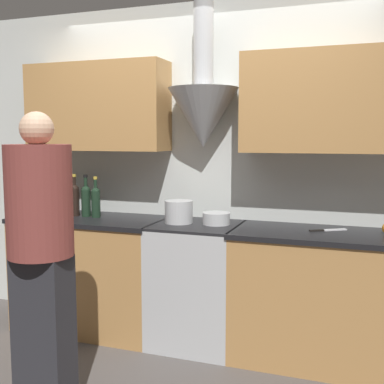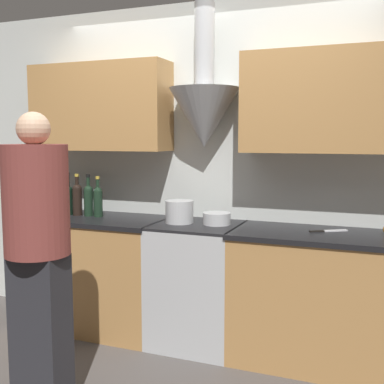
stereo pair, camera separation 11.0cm
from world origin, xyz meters
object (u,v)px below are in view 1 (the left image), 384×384
object	(u,v)px
stove_range	(197,283)
wine_bottle_4	(75,198)
wine_bottle_1	(47,199)
wine_bottle_2	(58,199)
wine_bottle_5	(86,199)
person_foreground_left	(41,251)
stock_pot	(179,212)
wine_bottle_0	(38,198)
wine_bottle_6	(96,200)
wine_bottle_3	(65,199)
mixing_bowl	(216,218)

from	to	relation	value
stove_range	wine_bottle_4	bearing A→B (deg)	179.06
wine_bottle_1	wine_bottle_2	xyz separation A→B (m)	(0.09, 0.02, -0.00)
stove_range	wine_bottle_5	size ratio (longest dim) A/B	2.70
wine_bottle_2	person_foreground_left	size ratio (longest dim) A/B	0.20
wine_bottle_5	stock_pot	world-z (taller)	wine_bottle_5
wine_bottle_0	wine_bottle_2	xyz separation A→B (m)	(0.19, 0.02, -0.00)
wine_bottle_0	person_foreground_left	xyz separation A→B (m)	(0.92, -1.18, -0.11)
wine_bottle_4	wine_bottle_5	size ratio (longest dim) A/B	1.01
stove_range	person_foreground_left	xyz separation A→B (m)	(-0.51, -1.16, 0.47)
stove_range	wine_bottle_6	distance (m)	1.04
wine_bottle_0	wine_bottle_6	bearing A→B (deg)	-0.22
person_foreground_left	wine_bottle_4	bearing A→B (deg)	115.22
person_foreground_left	wine_bottle_5	bearing A→B (deg)	110.84
wine_bottle_0	wine_bottle_1	size ratio (longest dim) A/B	1.06
person_foreground_left	stove_range	bearing A→B (deg)	66.52
stock_pot	person_foreground_left	distance (m)	1.22
wine_bottle_2	wine_bottle_6	world-z (taller)	wine_bottle_2
stove_range	wine_bottle_3	xyz separation A→B (m)	(-1.15, 0.02, 0.59)
wine_bottle_4	wine_bottle_6	xyz separation A→B (m)	(0.20, -0.00, -0.01)
wine_bottle_1	stock_pot	xyz separation A→B (m)	(1.19, -0.01, -0.05)
stove_range	stock_pot	bearing A→B (deg)	-179.14
wine_bottle_1	person_foreground_left	bearing A→B (deg)	-55.01
stove_range	stock_pot	xyz separation A→B (m)	(-0.14, -0.00, 0.54)
wine_bottle_4	mixing_bowl	size ratio (longest dim) A/B	1.67
wine_bottle_3	wine_bottle_4	xyz separation A→B (m)	(0.09, 0.00, 0.01)
wine_bottle_5	stock_pot	xyz separation A→B (m)	(0.82, -0.03, -0.06)
wine_bottle_4	mixing_bowl	world-z (taller)	wine_bottle_4
stove_range	stock_pot	distance (m)	0.56
wine_bottle_3	person_foreground_left	size ratio (longest dim) A/B	0.21
wine_bottle_2	stock_pot	distance (m)	1.09
wine_bottle_0	stock_pot	world-z (taller)	wine_bottle_0
wine_bottle_4	stock_pot	xyz separation A→B (m)	(0.92, -0.02, -0.06)
wine_bottle_3	mixing_bowl	xyz separation A→B (m)	(1.29, 0.02, -0.10)
mixing_bowl	person_foreground_left	bearing A→B (deg)	-118.26
wine_bottle_6	mixing_bowl	size ratio (longest dim) A/B	1.61
wine_bottle_1	wine_bottle_6	size ratio (longest dim) A/B	0.97
wine_bottle_2	wine_bottle_5	world-z (taller)	wine_bottle_5
wine_bottle_0	wine_bottle_5	bearing A→B (deg)	0.98
wine_bottle_1	wine_bottle_0	bearing A→B (deg)	176.44
wine_bottle_1	stove_range	bearing A→B (deg)	-0.43
wine_bottle_6	wine_bottle_0	bearing A→B (deg)	179.78
wine_bottle_0	wine_bottle_5	xyz separation A→B (m)	(0.47, 0.01, 0.01)
wine_bottle_2	wine_bottle_6	xyz separation A→B (m)	(0.37, -0.02, 0.01)
wine_bottle_0	wine_bottle_4	xyz separation A→B (m)	(0.36, 0.00, 0.01)
wine_bottle_4	mixing_bowl	distance (m)	1.21
wine_bottle_3	wine_bottle_6	world-z (taller)	wine_bottle_3
stock_pot	wine_bottle_5	bearing A→B (deg)	178.18
wine_bottle_3	wine_bottle_6	distance (m)	0.29
person_foreground_left	wine_bottle_6	bearing A→B (deg)	106.81
wine_bottle_0	mixing_bowl	world-z (taller)	wine_bottle_0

